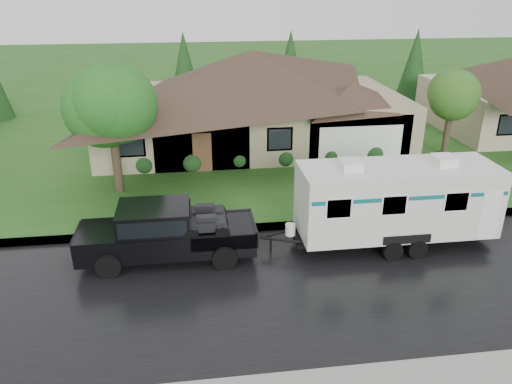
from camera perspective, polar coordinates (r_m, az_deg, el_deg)
ground at (r=18.82m, az=-1.24°, el=-7.51°), size 140.00×140.00×0.00m
road at (r=17.14m, az=-0.47°, el=-10.88°), size 140.00×8.00×0.01m
curb at (r=20.74m, az=-1.95°, el=-4.18°), size 140.00×0.50×0.15m
lawn at (r=32.56m, az=-4.26°, el=6.10°), size 140.00×26.00×0.15m
house_main at (r=30.79m, az=0.04°, el=11.92°), size 19.44×10.80×6.90m
tree_left_green at (r=23.79m, az=-16.36°, el=9.61°), size 3.70×3.70×6.12m
tree_right_green at (r=30.33m, az=21.58°, el=10.24°), size 3.04×3.04×5.03m
shrub_row at (r=27.18m, az=0.72°, el=3.95°), size 13.60×1.00×1.00m
pickup_truck at (r=18.58m, az=-10.51°, el=-4.35°), size 6.38×2.42×2.13m
travel_trailer at (r=19.75m, az=15.74°, el=-0.79°), size 7.87×2.76×3.53m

